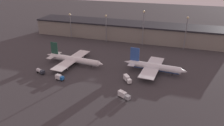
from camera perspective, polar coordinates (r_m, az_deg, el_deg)
name	(u,v)px	position (r m, az deg, el deg)	size (l,w,h in m)	color
ground	(92,80)	(128.95, -5.30, -4.36)	(600.00, 600.00, 0.00)	#383538
terminal_building	(127,31)	(200.90, 3.82, 8.46)	(170.82, 24.87, 14.68)	gray
airplane_0	(73,60)	(149.30, -10.06, 0.89)	(44.00, 37.50, 13.83)	white
airplane_1	(154,67)	(137.95, 10.89, -1.00)	(39.83, 34.18, 14.60)	white
service_vehicle_0	(59,77)	(130.91, -13.56, -3.63)	(5.35, 3.03, 3.26)	#195199
service_vehicle_1	(127,79)	(125.65, 3.99, -4.09)	(6.10, 7.03, 3.62)	white
service_vehicle_2	(124,95)	(110.75, 3.09, -8.32)	(7.34, 5.42, 3.37)	#9EA3A8
service_vehicle_3	(40,71)	(141.91, -18.22, -2.03)	(6.68, 4.49, 2.80)	#282D38
lamp_post_0	(70,22)	(203.00, -10.82, 10.38)	(1.80, 1.80, 22.79)	slate
lamp_post_1	(106,25)	(189.61, -1.56, 9.98)	(1.80, 1.80, 23.63)	slate
lamp_post_2	(143,24)	(181.34, 8.20, 10.05)	(1.80, 1.80, 28.95)	slate
lamp_post_3	(186,29)	(179.65, 18.84, 8.39)	(1.80, 1.80, 26.22)	slate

